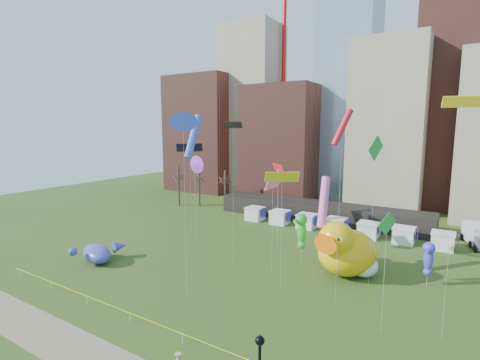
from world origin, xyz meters
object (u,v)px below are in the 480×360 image
Objects in this scene: small_duck at (364,265)px; seahorse_purple at (429,256)px; box_truck at (478,235)px; whale_inflatable at (98,253)px; big_duck at (345,250)px; seahorse_green at (302,228)px.

seahorse_purple is (6.33, 1.30, 1.84)m from small_duck.
small_duck is 0.59× the size of box_truck.
small_duck is 32.20m from whale_inflatable.
big_duck is 30.19m from whale_inflatable.
big_duck is at bearing 15.11° from seahorse_green.
box_truck is (18.77, 19.95, -3.07)m from seahorse_green.
seahorse_purple is (8.29, 1.96, 0.24)m from big_duck.
seahorse_purple reaches higher than small_duck.
small_duck is at bearing 34.01° from big_duck.
box_truck is (13.21, 20.61, -1.56)m from big_duck.
small_duck is 0.60× the size of whale_inflatable.
seahorse_purple is at bearing 18.29° from small_duck.
small_duck reaches higher than whale_inflatable.
seahorse_green is at bearing 49.21° from whale_inflatable.
seahorse_purple reaches higher than whale_inflatable.
whale_inflatable is (-27.56, -12.17, -1.92)m from big_duck.
box_truck is (40.77, 32.78, 0.36)m from whale_inflatable.
seahorse_green is 27.56m from box_truck.
small_duck is 22.90m from box_truck.
seahorse_purple is at bearing 27.21° from seahorse_green.
box_truck reaches higher than whale_inflatable.
small_duck is 0.88× the size of seahorse_purple.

